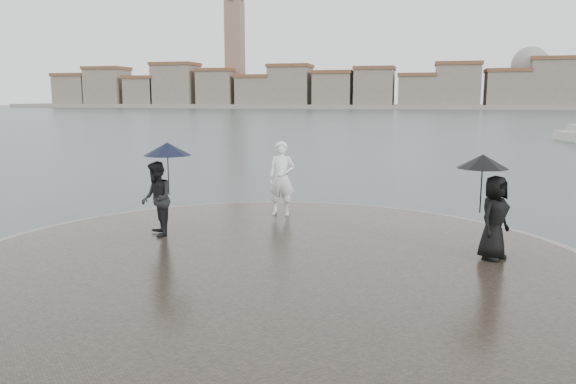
# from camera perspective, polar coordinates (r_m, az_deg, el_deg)

# --- Properties ---
(ground) EXTENTS (400.00, 400.00, 0.00)m
(ground) POSITION_cam_1_polar(r_m,az_deg,el_deg) (7.47, -9.15, -17.21)
(ground) COLOR #2B3835
(ground) RESTS_ON ground
(kerb_ring) EXTENTS (12.50, 12.50, 0.32)m
(kerb_ring) POSITION_cam_1_polar(r_m,az_deg,el_deg) (10.48, -1.70, -8.14)
(kerb_ring) COLOR gray
(kerb_ring) RESTS_ON ground
(quay_tip) EXTENTS (11.90, 11.90, 0.36)m
(quay_tip) POSITION_cam_1_polar(r_m,az_deg,el_deg) (10.47, -1.70, -8.03)
(quay_tip) COLOR #2D261E
(quay_tip) RESTS_ON ground
(statue) EXTENTS (0.70, 0.46, 1.89)m
(statue) POSITION_cam_1_polar(r_m,az_deg,el_deg) (14.30, -0.65, 1.39)
(statue) COLOR white
(statue) RESTS_ON quay_tip
(visitor_left) EXTENTS (1.24, 1.12, 2.04)m
(visitor_left) POSITION_cam_1_polar(r_m,az_deg,el_deg) (12.41, -12.93, 0.65)
(visitor_left) COLOR black
(visitor_left) RESTS_ON quay_tip
(visitor_right) EXTENTS (1.15, 1.04, 1.95)m
(visitor_right) POSITION_cam_1_polar(r_m,az_deg,el_deg) (11.05, 19.92, -0.93)
(visitor_right) COLOR black
(visitor_right) RESTS_ON quay_tip
(far_skyline) EXTENTS (260.00, 20.00, 37.00)m
(far_skyline) POSITION_cam_1_polar(r_m,az_deg,el_deg) (167.08, 10.76, 10.23)
(far_skyline) COLOR gray
(far_skyline) RESTS_ON ground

